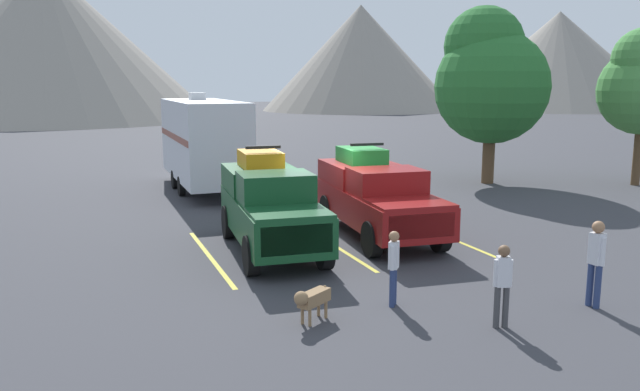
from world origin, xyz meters
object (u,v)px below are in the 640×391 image
(camper_trailer_a, at_px, (204,140))
(person_b, at_px, (503,280))
(person_a, at_px, (596,258))
(dog, at_px, (311,299))
(pickup_truck_a, at_px, (270,204))
(pickup_truck_b, at_px, (376,195))
(person_c, at_px, (394,263))

(camper_trailer_a, relative_size, person_b, 5.66)
(person_a, distance_m, dog, 5.65)
(person_b, bearing_deg, person_a, 5.53)
(dog, bearing_deg, person_a, -12.52)
(pickup_truck_a, relative_size, person_a, 3.19)
(person_b, distance_m, dog, 3.47)
(pickup_truck_a, height_order, person_a, pickup_truck_a)
(person_b, height_order, dog, person_b)
(pickup_truck_a, bearing_deg, pickup_truck_b, 8.48)
(pickup_truck_b, distance_m, dog, 7.07)
(pickup_truck_a, relative_size, person_b, 3.60)
(pickup_truck_b, distance_m, person_c, 5.90)
(pickup_truck_a, xyz_separation_m, person_c, (1.06, -4.94, -0.35))
(pickup_truck_a, height_order, person_c, pickup_truck_a)
(person_a, bearing_deg, person_c, 157.90)
(pickup_truck_b, height_order, person_a, pickup_truck_b)
(person_a, relative_size, person_c, 1.14)
(pickup_truck_a, relative_size, dog, 6.35)
(pickup_truck_a, relative_size, camper_trailer_a, 0.64)
(person_c, bearing_deg, person_b, -52.96)
(camper_trailer_a, xyz_separation_m, person_a, (4.53, -16.32, -1.07))
(pickup_truck_a, distance_m, person_c, 5.07)
(camper_trailer_a, height_order, person_a, camper_trailer_a)
(person_a, bearing_deg, person_b, -174.47)
(person_b, bearing_deg, camper_trailer_a, 97.47)
(camper_trailer_a, distance_m, person_c, 14.91)
(pickup_truck_a, height_order, person_b, pickup_truck_a)
(camper_trailer_a, bearing_deg, person_c, -86.61)
(person_a, height_order, person_c, person_a)
(camper_trailer_a, distance_m, person_b, 16.73)
(dog, bearing_deg, pickup_truck_b, 54.25)
(pickup_truck_b, xyz_separation_m, person_c, (-2.27, -5.44, -0.31))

